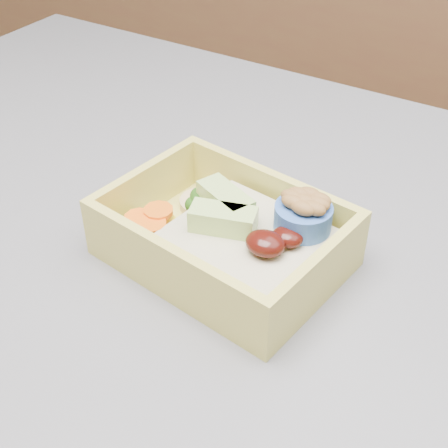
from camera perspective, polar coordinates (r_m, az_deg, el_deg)
The scene contains 1 object.
bento_box at distance 0.48m, azimuth 0.69°, elevation -1.22°, with size 0.19×0.15×0.06m.
Camera 1 is at (0.09, -0.34, 1.24)m, focal length 50.00 mm.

